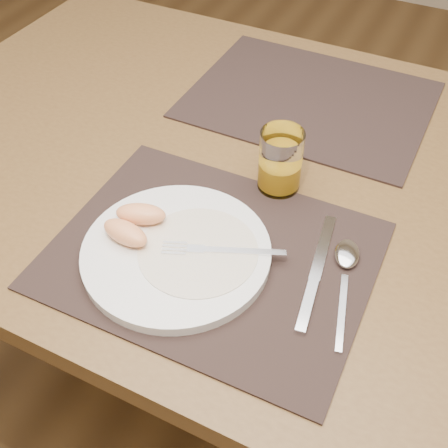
% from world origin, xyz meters
% --- Properties ---
extents(ground, '(5.00, 5.00, 0.00)m').
position_xyz_m(ground, '(0.00, 0.00, 0.00)').
color(ground, '#553A1D').
rests_on(ground, ground).
extents(table, '(1.40, 0.90, 0.75)m').
position_xyz_m(table, '(0.00, 0.00, 0.67)').
color(table, brown).
rests_on(table, ground).
extents(placemat_near, '(0.46, 0.36, 0.00)m').
position_xyz_m(placemat_near, '(0.01, -0.22, 0.75)').
color(placemat_near, black).
rests_on(placemat_near, table).
extents(placemat_far, '(0.45, 0.35, 0.00)m').
position_xyz_m(placemat_far, '(-0.00, 0.22, 0.75)').
color(placemat_far, black).
rests_on(placemat_far, table).
extents(plate, '(0.27, 0.27, 0.02)m').
position_xyz_m(plate, '(-0.03, -0.25, 0.76)').
color(plate, white).
rests_on(plate, placemat_near).
extents(plate_dressing, '(0.17, 0.17, 0.00)m').
position_xyz_m(plate_dressing, '(-0.00, -0.24, 0.77)').
color(plate_dressing, white).
rests_on(plate_dressing, plate).
extents(fork, '(0.17, 0.08, 0.00)m').
position_xyz_m(fork, '(0.02, -0.23, 0.77)').
color(fork, silver).
rests_on(fork, plate).
extents(knife, '(0.05, 0.22, 0.01)m').
position_xyz_m(knife, '(0.16, -0.20, 0.76)').
color(knife, silver).
rests_on(knife, placemat_near).
extents(spoon, '(0.07, 0.19, 0.01)m').
position_xyz_m(spoon, '(0.19, -0.15, 0.76)').
color(spoon, silver).
rests_on(spoon, placemat_near).
extents(juice_glass, '(0.07, 0.07, 0.10)m').
position_xyz_m(juice_glass, '(0.04, -0.04, 0.80)').
color(juice_glass, white).
rests_on(juice_glass, placemat_near).
extents(grapefruit_wedges, '(0.08, 0.09, 0.03)m').
position_xyz_m(grapefruit_wedges, '(-0.10, -0.24, 0.78)').
color(grapefruit_wedges, '#F9A465').
rests_on(grapefruit_wedges, plate).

